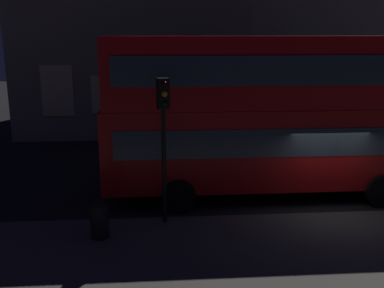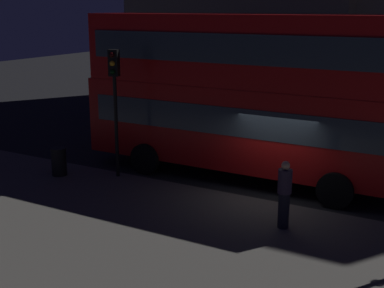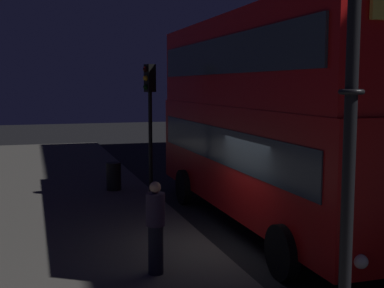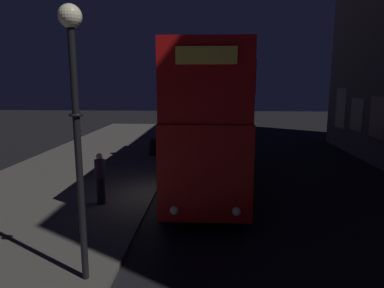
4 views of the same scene
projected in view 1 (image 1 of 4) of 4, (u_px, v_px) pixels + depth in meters
ground_plane at (327, 210)px, 14.64m from camera, size 80.00×80.00×0.00m
double_decker_bus at (265, 109)px, 15.19m from camera, size 10.89×2.93×5.45m
traffic_light_near_kerb at (164, 121)px, 12.70m from camera, size 0.38×0.40×4.23m
litter_bin at (99, 221)px, 12.33m from camera, size 0.50×0.50×0.95m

